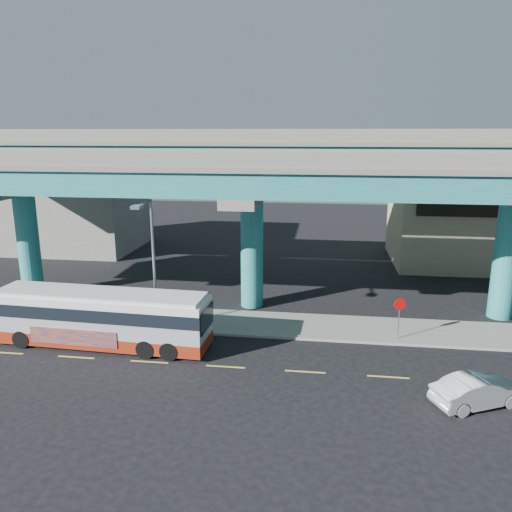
# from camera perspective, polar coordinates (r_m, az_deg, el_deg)

# --- Properties ---
(ground) EXTENTS (120.00, 120.00, 0.00)m
(ground) POSITION_cam_1_polar(r_m,az_deg,el_deg) (26.06, -3.36, -12.23)
(ground) COLOR black
(ground) RESTS_ON ground
(sidewalk) EXTENTS (70.00, 4.00, 0.15)m
(sidewalk) POSITION_cam_1_polar(r_m,az_deg,el_deg) (30.98, -1.39, -7.67)
(sidewalk) COLOR gray
(sidewalk) RESTS_ON ground
(lane_markings) EXTENTS (58.00, 0.12, 0.01)m
(lane_markings) POSITION_cam_1_polar(r_m,az_deg,el_deg) (25.80, -3.49, -12.51)
(lane_markings) COLOR #D8C64C
(lane_markings) RESTS_ON ground
(viaduct) EXTENTS (52.00, 12.40, 11.70)m
(viaduct) POSITION_cam_1_polar(r_m,az_deg,el_deg) (32.45, -0.46, 9.81)
(viaduct) COLOR #206A7C
(viaduct) RESTS_ON ground
(building_beige) EXTENTS (14.00, 10.23, 7.00)m
(building_beige) POSITION_cam_1_polar(r_m,az_deg,el_deg) (48.47, 23.72, 3.30)
(building_beige) COLOR tan
(building_beige) RESTS_ON ground
(building_concrete) EXTENTS (12.00, 10.00, 9.00)m
(building_concrete) POSITION_cam_1_polar(r_m,az_deg,el_deg) (53.46, -19.83, 5.63)
(building_concrete) COLOR gray
(building_concrete) RESTS_ON ground
(transit_bus) EXTENTS (12.17, 3.18, 3.09)m
(transit_bus) POSITION_cam_1_polar(r_m,az_deg,el_deg) (28.79, -17.26, -6.59)
(transit_bus) COLOR maroon
(transit_bus) RESTS_ON ground
(sedan) EXTENTS (4.55, 5.20, 1.35)m
(sedan) POSITION_cam_1_polar(r_m,az_deg,el_deg) (24.20, 24.06, -13.90)
(sedan) COLOR #B4B3B8
(sedan) RESTS_ON ground
(parked_car) EXTENTS (3.56, 4.72, 1.34)m
(parked_car) POSITION_cam_1_polar(r_m,az_deg,el_deg) (34.52, -20.94, -5.01)
(parked_car) COLOR #323238
(parked_car) RESTS_ON sidewalk
(street_lamp) EXTENTS (0.50, 2.54, 7.81)m
(street_lamp) POSITION_cam_1_polar(r_m,az_deg,el_deg) (28.78, -12.07, 1.05)
(street_lamp) COLOR gray
(street_lamp) RESTS_ON sidewalk
(stop_sign) EXTENTS (0.71, 0.19, 2.40)m
(stop_sign) POSITION_cam_1_polar(r_m,az_deg,el_deg) (29.10, 16.09, -5.93)
(stop_sign) COLOR gray
(stop_sign) RESTS_ON sidewalk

